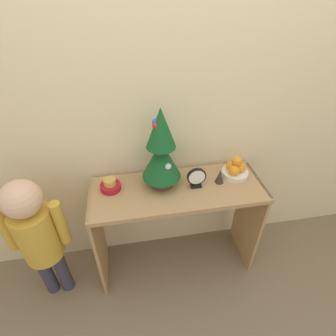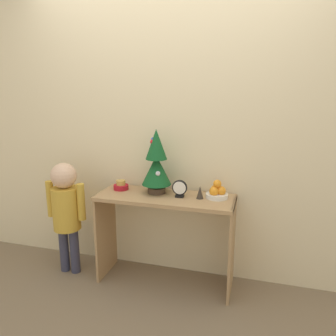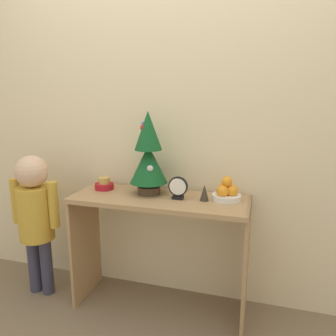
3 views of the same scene
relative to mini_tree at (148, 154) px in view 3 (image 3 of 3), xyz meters
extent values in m
plane|color=#7A664C|center=(0.09, -0.26, -1.03)|extent=(12.00, 12.00, 0.00)
cube|color=beige|center=(0.09, 0.19, 0.22)|extent=(7.00, 0.05, 2.50)
cube|color=tan|center=(0.09, -0.06, -0.27)|extent=(1.11, 0.41, 0.03)
cube|color=tan|center=(-0.45, -0.06, -0.64)|extent=(0.02, 0.38, 0.77)
cube|color=tan|center=(0.64, -0.06, -0.64)|extent=(0.02, 0.38, 0.77)
cylinder|color=#4C3828|center=(0.00, 0.00, -0.23)|extent=(0.15, 0.15, 0.05)
cylinder|color=brown|center=(0.00, 0.00, -0.19)|extent=(0.02, 0.02, 0.04)
cone|color=#145123|center=(0.00, 0.00, -0.06)|extent=(0.24, 0.24, 0.24)
cone|color=#145123|center=(0.00, 0.00, 0.15)|extent=(0.17, 0.17, 0.24)
sphere|color=#2D4CA8|center=(-0.03, 0.01, 0.18)|extent=(0.04, 0.04, 0.04)
sphere|color=red|center=(-0.03, 0.00, 0.17)|extent=(0.04, 0.04, 0.04)
sphere|color=silver|center=(0.03, -0.06, -0.08)|extent=(0.04, 0.04, 0.04)
cylinder|color=silver|center=(0.50, 0.01, -0.24)|extent=(0.18, 0.18, 0.03)
sphere|color=orange|center=(0.53, 0.01, -0.20)|extent=(0.08, 0.08, 0.08)
sphere|color=orange|center=(0.48, 0.03, -0.20)|extent=(0.08, 0.08, 0.08)
sphere|color=orange|center=(0.48, -0.01, -0.20)|extent=(0.08, 0.08, 0.08)
sphere|color=orange|center=(0.50, 0.01, -0.14)|extent=(0.06, 0.06, 0.06)
cylinder|color=#AD1923|center=(-0.32, 0.01, -0.24)|extent=(0.13, 0.13, 0.04)
cylinder|color=gold|center=(-0.32, 0.01, -0.20)|extent=(0.08, 0.08, 0.04)
cube|color=black|center=(0.21, -0.06, -0.25)|extent=(0.07, 0.04, 0.02)
cylinder|color=black|center=(0.21, -0.06, -0.18)|extent=(0.12, 0.02, 0.12)
cylinder|color=white|center=(0.21, -0.07, -0.18)|extent=(0.10, 0.00, 0.10)
cone|color=#382D23|center=(0.37, -0.04, -0.21)|extent=(0.06, 0.06, 0.10)
cylinder|color=#38384C|center=(-0.83, -0.14, -0.82)|extent=(0.08, 0.08, 0.41)
cylinder|color=#38384C|center=(-0.73, -0.14, -0.82)|extent=(0.08, 0.08, 0.41)
cylinder|color=gold|center=(-0.78, -0.14, -0.43)|extent=(0.23, 0.23, 0.37)
sphere|color=#E0B28E|center=(-0.78, -0.14, -0.13)|extent=(0.22, 0.22, 0.22)
cylinder|color=gold|center=(-0.93, -0.14, -0.35)|extent=(0.07, 0.07, 0.32)
cylinder|color=gold|center=(-0.63, -0.14, -0.35)|extent=(0.07, 0.07, 0.32)
camera|label=1|loc=(-0.18, -1.27, 0.84)|focal=28.00mm
camera|label=2|loc=(0.80, -2.46, 0.58)|focal=35.00mm
camera|label=3|loc=(0.70, -1.91, 0.36)|focal=35.00mm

